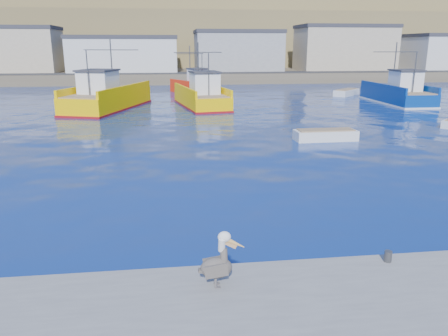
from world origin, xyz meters
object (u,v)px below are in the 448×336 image
Objects in this scene: trawler_yellow_a at (107,98)px; trawler_yellow_b at (202,97)px; trawler_blue at (398,94)px; skiff_far at (346,93)px; pelican at (218,263)px; skiff_mid at (325,136)px; boat_orange at (194,86)px.

trawler_yellow_a is 9.32m from trawler_yellow_b.
trawler_yellow_b is 21.18m from trawler_blue.
skiff_far is at bearing 17.12° from trawler_yellow_a.
skiff_far is 3.12× the size of pelican.
skiff_mid is at bearing -115.04° from skiff_far.
trawler_yellow_b reaches higher than pelican.
trawler_yellow_b is at bearing -179.36° from trawler_blue.
trawler_yellow_b is 1.34× the size of boat_orange.
boat_orange is (-21.15, 12.81, -0.00)m from trawler_blue.
skiff_far is 48.25m from pelican.
pelican is (-23.49, -35.48, 0.08)m from trawler_blue.
trawler_yellow_a is 1.21× the size of trawler_yellow_b.
trawler_blue is (30.49, 0.69, -0.10)m from trawler_yellow_a.
skiff_far is (-2.47, 7.94, -0.69)m from trawler_blue.
pelican reaches higher than skiff_far.
skiff_mid is at bearing -68.64° from trawler_yellow_b.
trawler_blue is 1.30× the size of boat_orange.
skiff_mid is at bearing -77.47° from boat_orange.
trawler_yellow_b is 20.43m from skiff_far.
trawler_yellow_b is at bearing 111.36° from skiff_mid.
trawler_yellow_a is 1.24× the size of trawler_blue.
trawler_blue is 7.73× the size of pelican.
pelican is at bearing -93.76° from trawler_yellow_b.
pelican is (6.99, -34.79, -0.02)m from trawler_yellow_a.
trawler_blue reaches higher than skiff_mid.
trawler_yellow_a is at bearing -124.67° from boat_orange.
skiff_mid is 20.09m from pelican.
trawler_yellow_a reaches higher than boat_orange.
skiff_far is at bearing 23.60° from trawler_yellow_b.
trawler_yellow_a is at bearing 101.36° from pelican.
trawler_blue reaches higher than skiff_far.
trawler_yellow_a reaches higher than skiff_mid.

